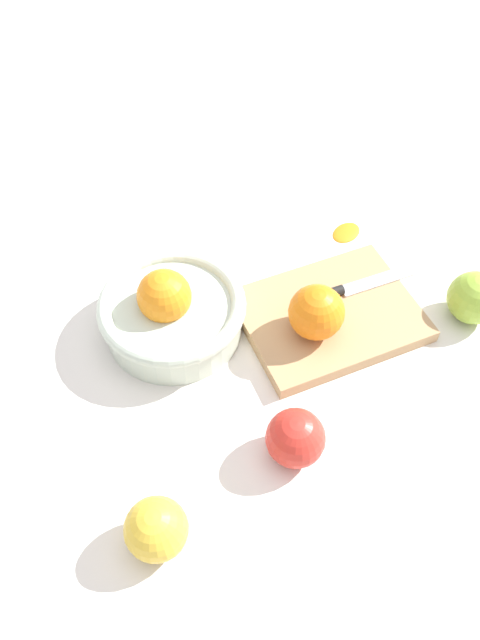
% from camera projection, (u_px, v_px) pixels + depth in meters
% --- Properties ---
extents(ground_plane, '(2.40, 2.40, 0.00)m').
position_uv_depth(ground_plane, '(287.00, 352.00, 0.85)').
color(ground_plane, silver).
extents(bowl, '(0.20, 0.20, 0.10)m').
position_uv_depth(bowl, '(172.00, 312.00, 0.84)').
color(bowl, beige).
rests_on(bowl, ground_plane).
extents(cutting_board, '(0.24, 0.18, 0.02)m').
position_uv_depth(cutting_board, '(330.00, 316.00, 0.87)').
color(cutting_board, tan).
rests_on(cutting_board, ground_plane).
extents(orange_on_board, '(0.07, 0.07, 0.07)m').
position_uv_depth(orange_on_board, '(316.00, 312.00, 0.82)').
color(orange_on_board, orange).
rests_on(orange_on_board, cutting_board).
extents(knife, '(0.16, 0.02, 0.01)m').
position_uv_depth(knife, '(349.00, 288.00, 0.88)').
color(knife, silver).
rests_on(knife, cutting_board).
extents(apple_front_left, '(0.07, 0.07, 0.07)m').
position_uv_depth(apple_front_left, '(156.00, 529.00, 0.66)').
color(apple_front_left, gold).
rests_on(apple_front_left, ground_plane).
extents(apple_front_left_2, '(0.07, 0.07, 0.07)m').
position_uv_depth(apple_front_left_2, '(295.00, 438.00, 0.73)').
color(apple_front_left_2, red).
rests_on(apple_front_left_2, ground_plane).
extents(apple_front_right, '(0.07, 0.07, 0.07)m').
position_uv_depth(apple_front_right, '(474.00, 298.00, 0.86)').
color(apple_front_right, '#8EB738').
rests_on(apple_front_right, ground_plane).
extents(citrus_peel, '(0.06, 0.05, 0.01)m').
position_uv_depth(citrus_peel, '(346.00, 231.00, 0.98)').
color(citrus_peel, orange).
rests_on(citrus_peel, ground_plane).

